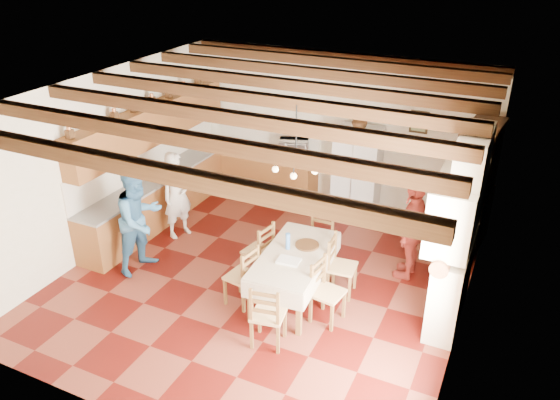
# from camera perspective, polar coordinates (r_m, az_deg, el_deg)

# --- Properties ---
(floor) EXTENTS (6.00, 6.50, 0.02)m
(floor) POSITION_cam_1_polar(r_m,az_deg,el_deg) (8.91, -1.42, -7.95)
(floor) COLOR #4C0D09
(floor) RESTS_ON ground
(ceiling) EXTENTS (6.00, 6.50, 0.02)m
(ceiling) POSITION_cam_1_polar(r_m,az_deg,el_deg) (7.63, -1.67, 11.17)
(ceiling) COLOR beige
(ceiling) RESTS_ON ground
(wall_back) EXTENTS (6.00, 0.02, 3.00)m
(wall_back) POSITION_cam_1_polar(r_m,az_deg,el_deg) (10.95, 6.20, 7.48)
(wall_back) COLOR beige
(wall_back) RESTS_ON ground
(wall_front) EXTENTS (6.00, 0.02, 3.00)m
(wall_front) POSITION_cam_1_polar(r_m,az_deg,el_deg) (5.86, -16.30, -11.61)
(wall_front) COLOR beige
(wall_front) RESTS_ON ground
(wall_left) EXTENTS (0.02, 6.50, 3.00)m
(wall_left) POSITION_cam_1_polar(r_m,az_deg,el_deg) (9.78, -17.54, 4.05)
(wall_left) COLOR beige
(wall_left) RESTS_ON ground
(wall_right) EXTENTS (0.02, 6.50, 3.00)m
(wall_right) POSITION_cam_1_polar(r_m,az_deg,el_deg) (7.45, 19.69, -3.42)
(wall_right) COLOR beige
(wall_right) RESTS_ON ground
(ceiling_beams) EXTENTS (6.00, 6.30, 0.16)m
(ceiling_beams) POSITION_cam_1_polar(r_m,az_deg,el_deg) (7.66, -1.66, 10.45)
(ceiling_beams) COLOR #321C0E
(ceiling_beams) RESTS_ON ground
(lower_cabinets_left) EXTENTS (0.60, 4.30, 0.86)m
(lower_cabinets_left) POSITION_cam_1_polar(r_m,az_deg,el_deg) (10.74, -11.89, 0.49)
(lower_cabinets_left) COLOR brown
(lower_cabinets_left) RESTS_ON ground
(lower_cabinets_back) EXTENTS (2.30, 0.60, 0.86)m
(lower_cabinets_back) POSITION_cam_1_polar(r_m,az_deg,el_deg) (11.63, -1.78, 3.12)
(lower_cabinets_back) COLOR brown
(lower_cabinets_back) RESTS_ON ground
(countertop_left) EXTENTS (0.62, 4.30, 0.04)m
(countertop_left) POSITION_cam_1_polar(r_m,az_deg,el_deg) (10.56, -12.11, 2.69)
(countertop_left) COLOR slate
(countertop_left) RESTS_ON lower_cabinets_left
(countertop_back) EXTENTS (2.34, 0.62, 0.04)m
(countertop_back) POSITION_cam_1_polar(r_m,az_deg,el_deg) (11.46, -1.81, 5.19)
(countertop_back) COLOR slate
(countertop_back) RESTS_ON lower_cabinets_back
(backsplash_left) EXTENTS (0.03, 4.30, 0.60)m
(backsplash_left) POSITION_cam_1_polar(r_m,az_deg,el_deg) (10.60, -13.51, 4.52)
(backsplash_left) COLOR white
(backsplash_left) RESTS_ON ground
(backsplash_back) EXTENTS (2.30, 0.03, 0.60)m
(backsplash_back) POSITION_cam_1_polar(r_m,az_deg,el_deg) (11.59, -1.19, 7.13)
(backsplash_back) COLOR white
(backsplash_back) RESTS_ON ground
(upper_cabinets) EXTENTS (0.35, 4.20, 0.70)m
(upper_cabinets) POSITION_cam_1_polar(r_m,az_deg,el_deg) (10.29, -13.18, 7.76)
(upper_cabinets) COLOR brown
(upper_cabinets) RESTS_ON ground
(fireplace) EXTENTS (0.56, 1.60, 2.80)m
(fireplace) POSITION_cam_1_polar(r_m,az_deg,el_deg) (7.69, 17.64, -2.98)
(fireplace) COLOR beige
(fireplace) RESTS_ON ground
(wall_picture) EXTENTS (0.34, 0.03, 0.42)m
(wall_picture) POSITION_cam_1_polar(r_m,az_deg,el_deg) (10.44, 14.34, 7.90)
(wall_picture) COLOR #2E2413
(wall_picture) RESTS_ON ground
(refrigerator) EXTENTS (0.89, 0.75, 1.69)m
(refrigerator) POSITION_cam_1_polar(r_m,az_deg,el_deg) (10.66, 8.07, 3.07)
(refrigerator) COLOR silver
(refrigerator) RESTS_ON floor
(hutch) EXTENTS (0.64, 1.28, 2.23)m
(hutch) POSITION_cam_1_polar(r_m,az_deg,el_deg) (9.74, 19.62, 1.15)
(hutch) COLOR #36230F
(hutch) RESTS_ON floor
(dining_table) EXTENTS (1.00, 1.80, 0.77)m
(dining_table) POSITION_cam_1_polar(r_m,az_deg,el_deg) (8.05, 1.52, -6.15)
(dining_table) COLOR beige
(dining_table) RESTS_ON floor
(chandelier) EXTENTS (0.47, 0.47, 0.03)m
(chandelier) POSITION_cam_1_polar(r_m,az_deg,el_deg) (7.33, 1.66, 4.25)
(chandelier) COLOR black
(chandelier) RESTS_ON ground
(chair_left_near) EXTENTS (0.46, 0.48, 0.96)m
(chair_left_near) POSITION_cam_1_polar(r_m,az_deg,el_deg) (8.07, -4.07, -7.82)
(chair_left_near) COLOR brown
(chair_left_near) RESTS_ON floor
(chair_left_far) EXTENTS (0.47, 0.49, 0.96)m
(chair_left_far) POSITION_cam_1_polar(r_m,az_deg,el_deg) (8.65, -2.32, -5.22)
(chair_left_far) COLOR brown
(chair_left_far) RESTS_ON floor
(chair_right_near) EXTENTS (0.46, 0.48, 0.96)m
(chair_right_near) POSITION_cam_1_polar(r_m,az_deg,el_deg) (7.74, 5.05, -9.55)
(chair_right_near) COLOR brown
(chair_right_near) RESTS_ON floor
(chair_right_far) EXTENTS (0.44, 0.45, 0.96)m
(chair_right_far) POSITION_cam_1_polar(r_m,az_deg,el_deg) (8.31, 6.53, -6.86)
(chair_right_far) COLOR brown
(chair_right_far) RESTS_ON floor
(chair_end_near) EXTENTS (0.48, 0.46, 0.96)m
(chair_end_near) POSITION_cam_1_polar(r_m,az_deg,el_deg) (7.33, -1.23, -11.78)
(chair_end_near) COLOR brown
(chair_end_near) RESTS_ON floor
(chair_end_far) EXTENTS (0.42, 0.40, 0.96)m
(chair_end_far) POSITION_cam_1_polar(r_m,az_deg,el_deg) (9.09, 4.05, -3.60)
(chair_end_far) COLOR brown
(chair_end_far) RESTS_ON floor
(person_man) EXTENTS (0.56, 0.68, 1.60)m
(person_man) POSITION_cam_1_polar(r_m,az_deg,el_deg) (9.84, -10.69, 0.53)
(person_man) COLOR beige
(person_man) RESTS_ON floor
(person_woman_blue) EXTENTS (0.82, 0.97, 1.79)m
(person_woman_blue) POSITION_cam_1_polar(r_m,az_deg,el_deg) (8.93, -14.43, -1.98)
(person_woman_blue) COLOR teal
(person_woman_blue) RESTS_ON floor
(person_woman_red) EXTENTS (0.46, 1.00, 1.66)m
(person_woman_red) POSITION_cam_1_polar(r_m,az_deg,el_deg) (8.74, 13.64, -3.01)
(person_woman_red) COLOR #A73328
(person_woman_red) RESTS_ON floor
(microwave) EXTENTS (0.68, 0.57, 0.32)m
(microwave) POSITION_cam_1_polar(r_m,az_deg,el_deg) (11.11, 1.46, 5.51)
(microwave) COLOR silver
(microwave) RESTS_ON countertop_back
(fridge_vase) EXTENTS (0.29, 0.29, 0.30)m
(fridge_vase) POSITION_cam_1_polar(r_m,az_deg,el_deg) (10.32, 8.33, 8.18)
(fridge_vase) COLOR #36230F
(fridge_vase) RESTS_ON refrigerator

